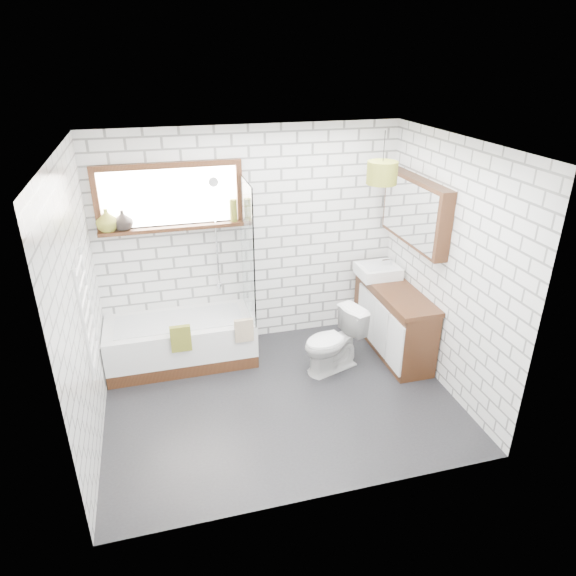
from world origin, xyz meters
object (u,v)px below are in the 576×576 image
object	(u,v)px
vanity	(393,319)
pendant	(382,173)
bathtub	(181,341)
basin	(378,271)
toilet	(333,341)

from	to	relation	value
vanity	pendant	world-z (taller)	pendant
bathtub	basin	world-z (taller)	basin
basin	vanity	bearing A→B (deg)	-80.56
vanity	pendant	xyz separation A→B (m)	(-0.31, -0.07, 1.71)
pendant	toilet	bearing A→B (deg)	-163.32
bathtub	pendant	size ratio (longest dim) A/B	5.29
vanity	pendant	size ratio (longest dim) A/B	4.53
toilet	pendant	distance (m)	1.83
vanity	basin	distance (m)	0.59
vanity	toilet	distance (m)	0.83
vanity	pendant	distance (m)	1.74
vanity	basin	xyz separation A→B (m)	(-0.06, 0.36, 0.46)
bathtub	pendant	xyz separation A→B (m)	(2.06, -0.43, 1.84)
bathtub	vanity	distance (m)	2.40
toilet	pendant	world-z (taller)	pendant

